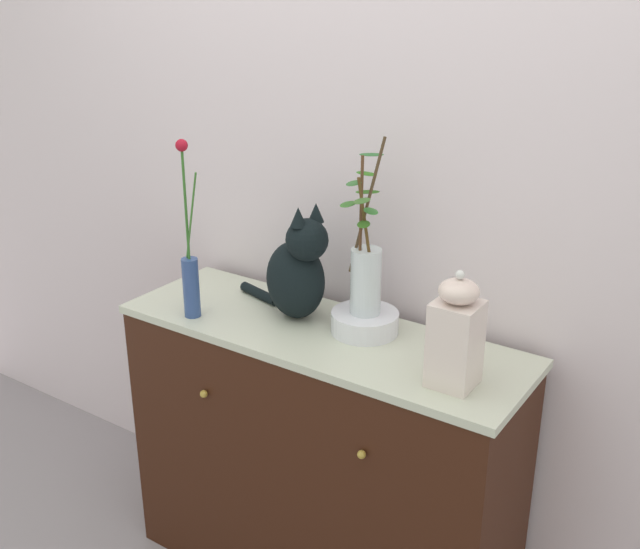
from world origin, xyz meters
TOP-DOWN VIEW (x-y plane):
  - wall_back at (0.00, 0.29)m, footprint 4.40×0.08m
  - sideboard at (0.00, -0.00)m, footprint 1.27×0.44m
  - cat_sitting at (-0.11, 0.04)m, footprint 0.38×0.21m
  - vase_slim_green at (-0.39, -0.13)m, footprint 0.08×0.05m
  - bowl_porcelain at (0.11, 0.07)m, footprint 0.20×0.20m
  - vase_glass_clear at (0.11, 0.07)m, footprint 0.15×0.22m
  - jar_lidded_porcelain at (0.46, -0.07)m, footprint 0.12×0.12m

SIDE VIEW (x-z plane):
  - sideboard at x=0.00m, z-range 0.00..0.92m
  - bowl_porcelain at x=0.11m, z-range 0.92..0.99m
  - jar_lidded_porcelain at x=0.46m, z-range 0.91..1.22m
  - vase_slim_green at x=-0.39m, z-range 0.79..1.34m
  - cat_sitting at x=-0.11m, z-range 0.89..1.26m
  - vase_glass_clear at x=0.11m, z-range 0.85..1.37m
  - wall_back at x=0.00m, z-range 0.00..2.60m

